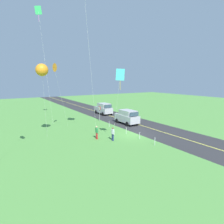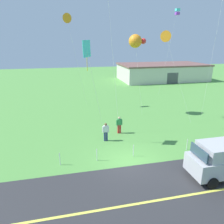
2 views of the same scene
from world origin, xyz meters
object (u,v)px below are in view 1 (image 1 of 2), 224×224
kite_green_far (42,70)px  kite_orange_near (54,68)px  person_adult_near (113,133)px  kite_pink_drift (39,14)px  stop_sign (99,110)px  car_parked_east_near (104,109)px  kite_red_low (120,76)px  car_suv_foreground (127,117)px  person_adult_companion (97,132)px

kite_green_far → kite_orange_near: bearing=-40.7°
person_adult_near → kite_pink_drift: size_ratio=0.09×
person_adult_near → stop_sign: bearing=71.5°
car_parked_east_near → stop_sign: bearing=144.4°
car_parked_east_near → kite_green_far: bearing=128.0°
kite_pink_drift → kite_orange_near: kite_pink_drift is taller
kite_red_low → kite_orange_near: kite_orange_near is taller
car_suv_foreground → kite_red_low: kite_red_low is taller
stop_sign → kite_red_low: kite_red_low is taller
person_adult_companion → kite_green_far: size_ratio=0.18×
car_parked_east_near → person_adult_companion: size_ratio=2.75×
car_suv_foreground → kite_orange_near: kite_orange_near is taller
car_parked_east_near → kite_red_low: bearing=156.2°
car_suv_foreground → kite_pink_drift: 20.33m
kite_green_far → car_parked_east_near: bearing=-52.0°
kite_pink_drift → car_parked_east_near: bearing=-79.3°
kite_red_low → kite_green_far: (5.98, 6.55, 0.69)m
car_suv_foreground → stop_sign: 5.11m
person_adult_companion → kite_green_far: bearing=113.7°
kite_red_low → kite_green_far: bearing=47.6°
person_adult_near → kite_red_low: size_ratio=0.20×
car_parked_east_near → kite_green_far: size_ratio=0.50×
car_suv_foreground → person_adult_near: bearing=133.1°
person_adult_near → kite_orange_near: bearing=123.8°
kite_orange_near → person_adult_near: bearing=-147.9°
car_suv_foreground → kite_green_far: (-1.44, 12.99, 6.92)m
car_parked_east_near → kite_red_low: kite_red_low is taller
stop_sign → person_adult_companion: 10.24m
kite_red_low → kite_orange_near: (8.39, 4.48, 1.11)m
stop_sign → kite_green_far: kite_green_far is taller
car_suv_foreground → stop_sign: stop_sign is taller
kite_red_low → kite_orange_near: size_ratio=0.90×
person_adult_near → person_adult_companion: size_ratio=1.00×
car_suv_foreground → car_parked_east_near: (9.49, -1.03, 0.00)m
person_adult_near → kite_green_far: size_ratio=0.18×
car_parked_east_near → stop_sign: (-5.21, 3.73, 0.65)m
kite_green_far → kite_pink_drift: (8.64, -1.88, 8.50)m
stop_sign → kite_orange_near: kite_orange_near is taller
stop_sign → kite_green_far: bearing=119.1°
car_parked_east_near → kite_green_far: (-10.93, 14.02, 6.92)m
kite_red_low → kite_pink_drift: (14.62, 4.67, 9.19)m
person_adult_near → kite_green_far: kite_green_far is taller
kite_green_far → kite_orange_near: (2.41, -2.07, 0.42)m
kite_red_low → person_adult_near: bearing=2.6°
stop_sign → kite_pink_drift: (2.91, 8.40, 14.78)m
person_adult_companion → kite_pink_drift: bearing=70.4°
kite_red_low → person_adult_companion: bearing=25.3°
person_adult_companion → kite_pink_drift: size_ratio=0.09×
kite_red_low → kite_pink_drift: kite_pink_drift is taller
car_suv_foreground → person_adult_near: car_suv_foreground is taller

